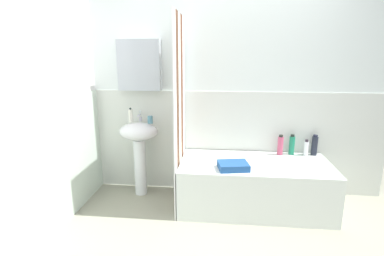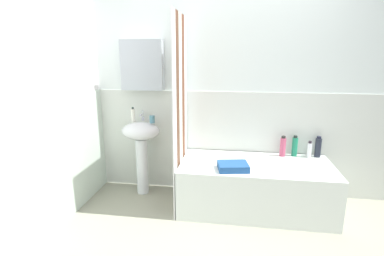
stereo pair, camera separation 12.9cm
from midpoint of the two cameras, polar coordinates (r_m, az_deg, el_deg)
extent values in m
cube|color=white|center=(3.42, 8.22, 7.01)|extent=(3.60, 0.05, 2.40)
cube|color=silver|center=(3.51, 7.87, -2.83)|extent=(3.60, 0.02, 1.20)
cube|color=silver|center=(3.45, -8.50, 11.89)|extent=(0.48, 0.12, 0.56)
cube|color=white|center=(2.96, -24.24, 4.87)|extent=(0.05, 1.81, 2.40)
cube|color=silver|center=(3.08, -22.60, -6.19)|extent=(0.02, 1.81, 1.20)
cylinder|color=white|center=(3.54, -8.53, -7.32)|extent=(0.14, 0.14, 0.66)
ellipsoid|color=white|center=(3.41, -8.79, -0.57)|extent=(0.44, 0.34, 0.20)
cylinder|color=silver|center=(3.47, -8.38, 1.83)|extent=(0.03, 0.03, 0.05)
cylinder|color=silver|center=(3.41, -8.65, 2.56)|extent=(0.02, 0.10, 0.02)
sphere|color=silver|center=(3.46, -8.43, 3.21)|extent=(0.03, 0.03, 0.03)
cylinder|color=white|center=(3.43, -10.24, 2.41)|extent=(0.05, 0.05, 0.14)
sphere|color=#1D2B29|center=(3.41, -10.30, 3.79)|extent=(0.02, 0.02, 0.02)
cylinder|color=teal|center=(3.34, -6.60, 1.67)|extent=(0.06, 0.06, 0.08)
cube|color=white|center=(3.27, 13.16, -10.86)|extent=(1.56, 0.75, 0.51)
cube|color=white|center=(2.77, -2.08, 1.35)|extent=(0.01, 0.15, 2.00)
cube|color=brown|center=(2.92, -1.54, 1.99)|extent=(0.01, 0.15, 2.00)
cube|color=white|center=(3.06, -1.05, 2.57)|extent=(0.01, 0.15, 2.00)
cube|color=brown|center=(3.21, -0.60, 3.09)|extent=(0.01, 0.15, 2.00)
cube|color=white|center=(3.36, -0.20, 3.57)|extent=(0.01, 0.15, 2.00)
cylinder|color=#202531|center=(3.56, 24.09, -3.50)|extent=(0.07, 0.07, 0.21)
cylinder|color=#1B1D2E|center=(3.53, 24.27, -1.69)|extent=(0.05, 0.05, 0.02)
cylinder|color=white|center=(3.51, 22.66, -4.00)|extent=(0.05, 0.05, 0.16)
cylinder|color=black|center=(3.48, 22.80, -2.54)|extent=(0.03, 0.03, 0.02)
cylinder|color=#1C7E59|center=(3.50, 20.19, -3.44)|extent=(0.06, 0.06, 0.21)
cylinder|color=black|center=(3.47, 20.35, -1.61)|extent=(0.04, 0.04, 0.02)
cylinder|color=#BF4A6A|center=(3.45, 18.14, -3.52)|extent=(0.06, 0.06, 0.21)
cylinder|color=#252621|center=(3.42, 18.28, -1.68)|extent=(0.04, 0.04, 0.02)
cube|color=#214D8A|center=(2.96, 9.17, -7.34)|extent=(0.33, 0.27, 0.07)
camera|label=1|loc=(0.06, -88.73, 0.32)|focal=27.67mm
camera|label=2|loc=(0.06, 91.27, -0.32)|focal=27.67mm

